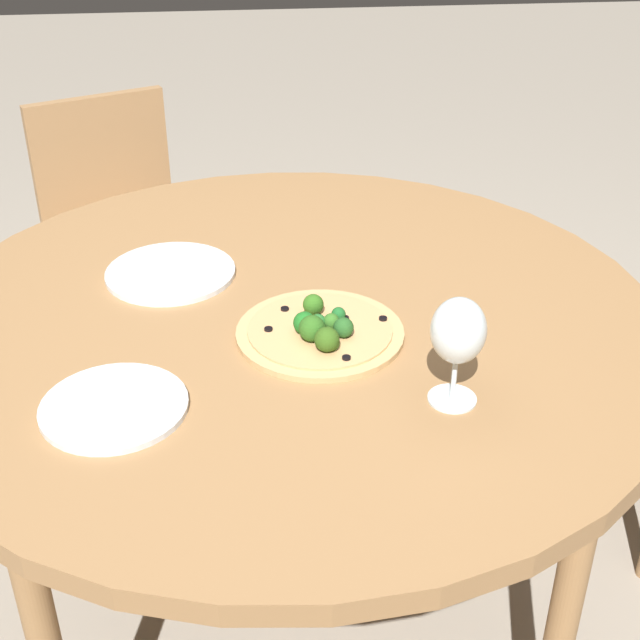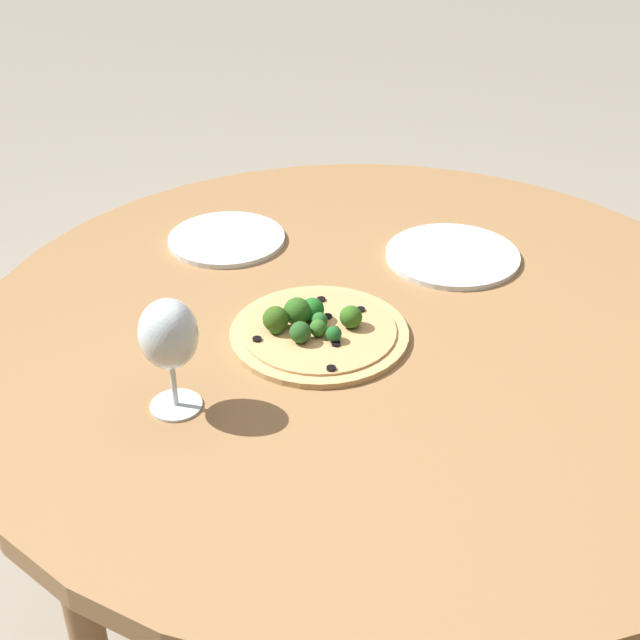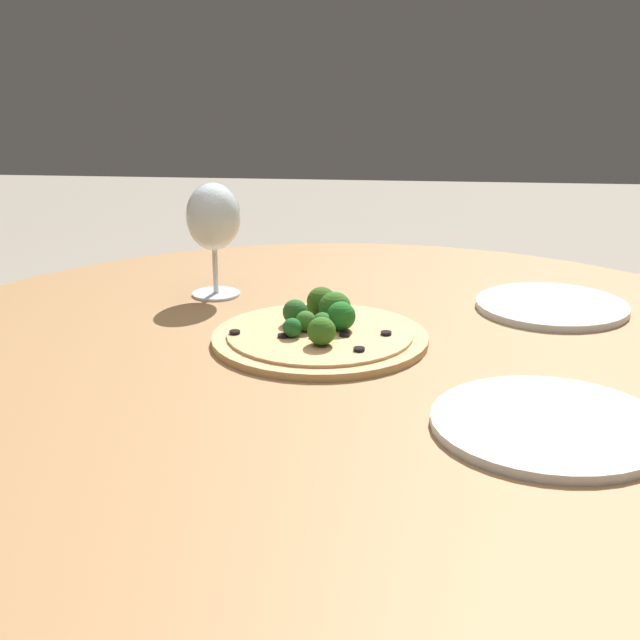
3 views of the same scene
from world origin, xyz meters
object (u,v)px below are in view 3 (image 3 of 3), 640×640
wine_glass (213,219)px  plate_far (552,306)px  pizza (321,331)px  plate_near (550,424)px

wine_glass → plate_far: bearing=87.0°
pizza → wine_glass: size_ratio=1.63×
pizza → wine_glass: bearing=-137.5°
plate_near → plate_far: (-0.41, 0.06, 0.00)m
plate_near → plate_far: 0.42m
pizza → plate_far: size_ratio=1.29×
plate_near → plate_far: size_ratio=1.11×
wine_glass → plate_near: bearing=44.6°
wine_glass → pizza: bearing=42.5°
pizza → plate_far: 0.36m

